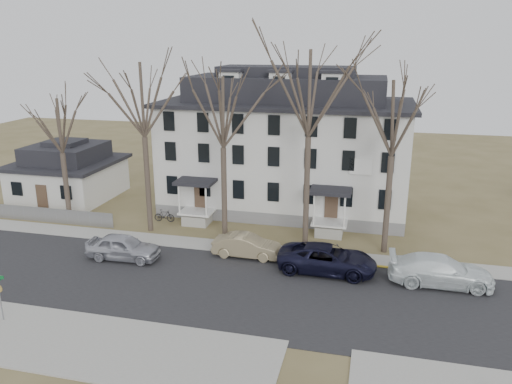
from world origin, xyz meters
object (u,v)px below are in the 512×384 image
(tree_far_left, at_px, (142,95))
(bicycle_left, at_px, (200,216))
(boarding_house, at_px, (286,147))
(car_navy, at_px, (327,259))
(tree_center, at_px, (310,87))
(car_silver, at_px, (123,247))
(tree_bungalow, at_px, (59,122))
(small_house, at_px, (68,174))
(car_tan, at_px, (247,246))
(car_white, at_px, (441,271))
(bicycle_right, at_px, (164,216))
(tree_mid_right, at_px, (395,113))
(tree_mid_left, at_px, (223,107))

(tree_far_left, xyz_separation_m, bicycle_left, (3.05, 2.79, -9.92))
(bicycle_left, bearing_deg, tree_far_left, 156.28)
(boarding_house, xyz_separation_m, car_navy, (4.98, -12.28, -4.52))
(tree_center, distance_m, car_silver, 16.25)
(tree_far_left, bearing_deg, tree_bungalow, 180.00)
(small_house, xyz_separation_m, car_tan, (19.48, -9.27, -1.49))
(tree_bungalow, xyz_separation_m, car_tan, (15.48, -3.07, -7.36))
(car_tan, relative_size, car_white, 0.76)
(tree_far_left, xyz_separation_m, car_tan, (8.48, -3.07, -9.59))
(small_house, xyz_separation_m, car_white, (31.71, -10.46, -1.37))
(tree_far_left, distance_m, bicycle_right, 10.03)
(car_white, bearing_deg, tree_mid_right, 35.21)
(bicycle_left, bearing_deg, car_silver, -172.90)
(tree_mid_left, bearing_deg, tree_far_left, 180.00)
(tree_mid_right, distance_m, car_white, 10.23)
(tree_far_left, height_order, car_tan, tree_far_left)
(car_navy, bearing_deg, tree_far_left, 75.03)
(tree_bungalow, bearing_deg, bicycle_left, 15.51)
(tree_center, distance_m, bicycle_right, 15.88)
(small_house, distance_m, tree_mid_right, 30.08)
(tree_mid_right, bearing_deg, car_silver, -162.33)
(boarding_house, distance_m, car_white, 17.66)
(tree_center, distance_m, car_white, 14.08)
(car_tan, xyz_separation_m, car_navy, (5.50, -1.05, 0.10))
(bicycle_right, bearing_deg, tree_mid_right, -100.03)
(tree_bungalow, xyz_separation_m, car_white, (27.71, -4.27, -7.24))
(boarding_house, relative_size, car_silver, 4.22)
(small_house, relative_size, tree_far_left, 0.63)
(tree_far_left, relative_size, car_tan, 2.99)
(car_tan, xyz_separation_m, bicycle_left, (-5.43, 5.86, -0.33))
(tree_mid_right, xyz_separation_m, car_white, (3.21, -4.27, -8.73))
(tree_mid_left, distance_m, car_white, 17.63)
(bicycle_left, bearing_deg, car_tan, -113.35)
(small_house, height_order, tree_far_left, tree_far_left)
(boarding_house, xyz_separation_m, tree_center, (3.00, -8.15, 5.71))
(car_tan, bearing_deg, tree_mid_right, -70.60)
(tree_mid_right, distance_m, car_silver, 19.79)
(tree_far_left, height_order, bicycle_left, tree_far_left)
(tree_bungalow, xyz_separation_m, car_silver, (7.59, -5.39, -7.28))
(tree_center, height_order, car_silver, tree_center)
(tree_mid_left, xyz_separation_m, car_tan, (2.48, -3.07, -8.85))
(small_house, height_order, tree_mid_right, tree_mid_right)
(tree_center, bearing_deg, tree_mid_right, 0.00)
(car_tan, distance_m, bicycle_right, 9.58)
(small_house, xyz_separation_m, car_navy, (24.98, -10.32, -1.39))
(tree_bungalow, bearing_deg, bicycle_right, 14.82)
(tree_mid_left, bearing_deg, bicycle_right, 161.19)
(boarding_house, bearing_deg, bicycle_right, -144.39)
(tree_center, xyz_separation_m, car_navy, (1.98, -4.12, -10.23))
(tree_center, distance_m, bicycle_left, 14.19)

